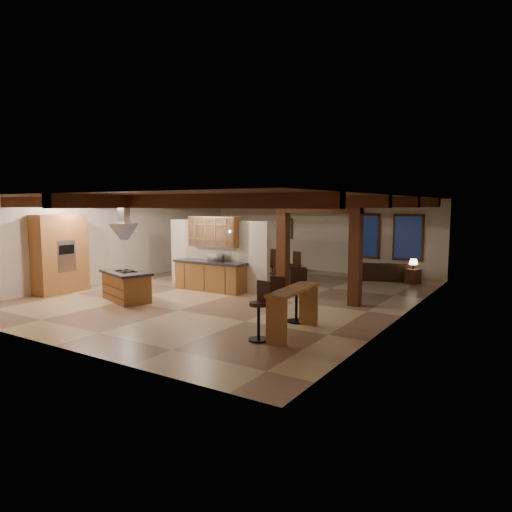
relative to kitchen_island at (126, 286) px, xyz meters
The scene contains 23 objects.
ground 3.16m from the kitchen_island, 49.14° to the left, with size 12.00×12.00×0.00m, color #CBB487.
room_walls 3.41m from the kitchen_island, 49.14° to the left, with size 12.00×12.00×12.00m.
ceiling_beams 3.90m from the kitchen_island, 49.14° to the left, with size 10.00×12.00×0.28m.
timber_posts 5.54m from the kitchen_island, 32.22° to the left, with size 2.50×0.30×2.90m.
partition_wall 3.12m from the kitchen_island, 69.95° to the left, with size 3.80×0.18×2.20m, color beige.
pantry_cabinet 2.74m from the kitchen_island, behind, with size 0.67×1.60×2.40m.
back_counter 2.69m from the kitchen_island, 67.10° to the left, with size 2.50×0.66×0.94m.
upper_display_cabinet 3.21m from the kitchen_island, 68.66° to the left, with size 1.80×0.36×0.95m.
range_hood 1.36m from the kitchen_island, behind, with size 1.10×1.10×1.40m.
back_windows 9.67m from the kitchen_island, 59.72° to the left, with size 2.70×0.07×1.70m.
framed_art 8.42m from the kitchen_island, 86.24° to the left, with size 0.65×0.05×0.85m.
recessed_cans 2.53m from the kitchen_island, 138.47° to the left, with size 3.16×2.46×0.03m.
kitchen_island is the anchor object (origin of this frame).
dining_table 5.59m from the kitchen_island, 71.08° to the left, with size 1.66×0.93×0.58m, color #39160E.
sofa 9.03m from the kitchen_island, 55.78° to the left, with size 2.18×0.85×0.64m, color black.
microwave 2.86m from the kitchen_island, 62.73° to the left, with size 0.44×0.30×0.24m, color silver.
bar_counter 5.56m from the kitchen_island, ahead, with size 0.60×1.88×0.97m.
side_table 9.47m from the kitchen_island, 49.67° to the left, with size 0.41×0.41×0.51m, color #3B130E.
table_lamp 9.47m from the kitchen_island, 49.67° to the left, with size 0.29×0.29×0.34m.
bar_stool_a 5.31m from the kitchen_island, 12.91° to the right, with size 0.41×0.42×1.18m.
bar_stool_b 5.11m from the kitchen_island, ahead, with size 0.41×0.43×1.16m.
bar_stool_c 5.15m from the kitchen_island, ahead, with size 0.45×0.47×1.25m.
dining_chairs 5.59m from the kitchen_island, 71.08° to the left, with size 2.07×2.07×1.06m.
Camera 1 is at (7.82, -11.08, 2.68)m, focal length 32.00 mm.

